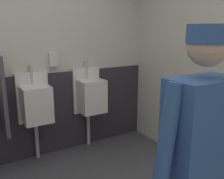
{
  "coord_description": "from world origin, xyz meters",
  "views": [
    {
      "loc": [
        -0.66,
        -1.53,
        1.67
      ],
      "look_at": [
        0.24,
        -0.05,
        1.25
      ],
      "focal_mm": 39.87,
      "sensor_mm": 36.0,
      "label": 1
    }
  ],
  "objects_px": {
    "urinal_middle": "(36,103)",
    "urinal_right": "(90,95)",
    "person": "(200,147)",
    "soap_dispenser": "(53,59)"
  },
  "relations": [
    {
      "from": "urinal_right",
      "to": "soap_dispenser",
      "type": "xyz_separation_m",
      "value": [
        -0.46,
        0.12,
        0.52
      ]
    },
    {
      "from": "urinal_middle",
      "to": "urinal_right",
      "type": "xyz_separation_m",
      "value": [
        0.75,
        0.0,
        0.0
      ]
    },
    {
      "from": "person",
      "to": "soap_dispenser",
      "type": "height_order",
      "value": "person"
    },
    {
      "from": "urinal_middle",
      "to": "person",
      "type": "bearing_deg",
      "value": -78.74
    },
    {
      "from": "urinal_middle",
      "to": "soap_dispenser",
      "type": "relative_size",
      "value": 6.89
    },
    {
      "from": "urinal_middle",
      "to": "person",
      "type": "relative_size",
      "value": 0.73
    },
    {
      "from": "soap_dispenser",
      "to": "urinal_right",
      "type": "bearing_deg",
      "value": -14.56
    },
    {
      "from": "urinal_right",
      "to": "soap_dispenser",
      "type": "height_order",
      "value": "soap_dispenser"
    },
    {
      "from": "urinal_middle",
      "to": "urinal_right",
      "type": "height_order",
      "value": "same"
    },
    {
      "from": "urinal_middle",
      "to": "urinal_right",
      "type": "bearing_deg",
      "value": 0.0
    }
  ]
}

